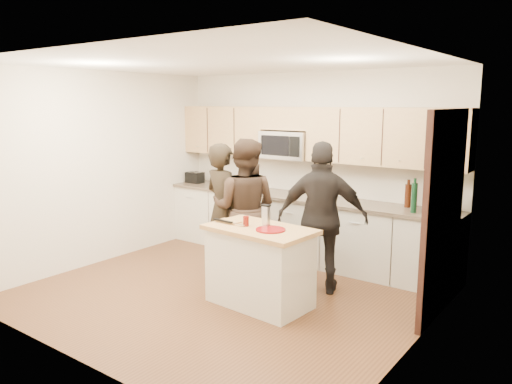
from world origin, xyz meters
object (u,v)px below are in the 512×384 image
Objects in this scene: woman_left at (223,210)px; woman_right at (322,218)px; island at (260,266)px; toaster at (195,177)px; woman_center at (244,209)px.

woman_left is 1.38m from woman_right.
island is 3.13m from toaster.
woman_right is (1.36, 0.21, 0.04)m from woman_left.
island is at bearing 168.99° from woman_left.
toaster is at bearing -41.69° from woman_right.
toaster is (-2.56, 1.69, 0.57)m from island.
island is at bearing 40.33° from woman_right.
woman_right is (2.93, -0.93, -0.12)m from toaster.
island is 4.57× the size of toaster.
toaster is 0.16× the size of woman_left.
woman_right is at bearing -153.40° from woman_left.
woman_left is (1.57, -1.14, -0.15)m from toaster.
island is 1.07m from woman_center.
toaster is 2.12m from woman_center.
island is at bearing -33.40° from toaster.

